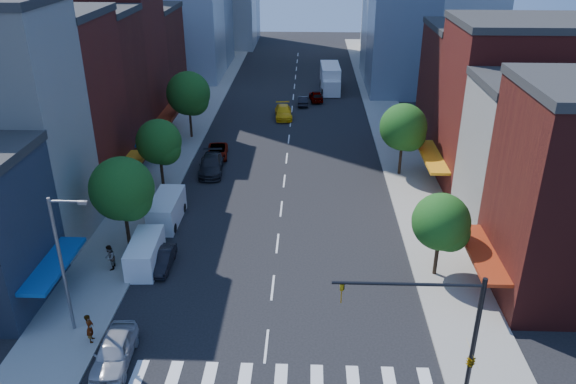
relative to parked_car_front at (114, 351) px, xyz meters
name	(u,v)px	position (x,y,z in m)	size (l,w,h in m)	color
ground	(266,346)	(8.53, 1.73, -0.82)	(220.00, 220.00, 0.00)	black
sidewalk_left	(190,126)	(-3.97, 41.73, -0.75)	(5.00, 120.00, 0.15)	gray
sidewalk_right	(391,129)	(21.03, 41.73, -0.75)	(5.00, 120.00, 0.15)	gray
crosswalk	(262,383)	(8.53, -1.27, -0.82)	(19.00, 3.00, 0.01)	silver
bldg_left_2	(44,111)	(-12.47, 22.23, 7.18)	(12.00, 9.00, 16.00)	maroon
bldg_left_3	(81,91)	(-12.47, 30.73, 6.68)	(12.00, 8.00, 15.00)	#4F1613
bldg_left_4	(107,63)	(-12.47, 39.23, 7.68)	(12.00, 9.00, 17.00)	maroon
bldg_left_5	(133,62)	(-12.47, 48.73, 5.68)	(12.00, 10.00, 13.00)	#4F1613
bldg_right_1	(547,163)	(29.53, 16.73, 5.18)	(12.00, 8.00, 12.00)	beige
bldg_right_2	(513,110)	(29.53, 25.73, 6.68)	(12.00, 10.00, 15.00)	maroon
bldg_right_3	(482,91)	(29.53, 35.73, 5.68)	(12.00, 10.00, 13.00)	#4F1613
traffic_signal	(462,347)	(18.48, -2.77, 3.33)	(7.24, 2.24, 8.00)	black
streetlight	(63,258)	(-3.27, 2.73, 4.45)	(2.25, 0.25, 9.00)	slate
tree_left_near	(124,191)	(-2.81, 12.65, 4.04)	(4.80, 4.80, 7.30)	black
tree_left_mid	(160,144)	(-2.81, 23.65, 3.70)	(4.20, 4.20, 6.65)	black
tree_left_far	(190,95)	(-2.81, 37.65, 4.38)	(5.00, 5.00, 7.75)	black
tree_right_near	(443,224)	(20.19, 9.65, 3.37)	(4.00, 4.00, 6.20)	black
tree_right_far	(405,129)	(20.19, 27.65, 4.04)	(4.60, 4.60, 7.20)	black
parked_car_front	(114,351)	(0.00, 0.00, 0.00)	(1.94, 4.83, 1.65)	#A3A3A7
parked_car_second	(162,260)	(0.28, 9.96, -0.16)	(1.40, 4.00, 1.32)	black
parked_car_third	(217,152)	(1.03, 31.78, -0.18)	(2.12, 4.59, 1.28)	#999999
parked_car_rear	(211,165)	(1.03, 27.58, 0.00)	(2.32, 5.70, 1.65)	black
cargo_van_near	(145,254)	(-0.96, 10.07, 0.23)	(2.24, 5.06, 2.12)	white
cargo_van_far	(166,210)	(-0.97, 16.85, 0.31)	(2.24, 5.40, 2.29)	white
taxi	(283,112)	(7.53, 45.88, -0.06)	(2.14, 5.25, 1.52)	yellow
traffic_car_oncoming	(303,101)	(10.03, 51.68, -0.18)	(1.36, 3.91, 1.29)	black
traffic_car_far	(316,96)	(11.83, 53.76, -0.10)	(1.70, 4.22, 1.44)	#999999
box_truck	(330,79)	(14.02, 59.87, 0.90)	(3.03, 9.14, 3.65)	silver
pedestrian_near	(90,328)	(-1.97, 1.64, 0.27)	(0.69, 0.45, 1.89)	#999999
pedestrian_far	(110,257)	(-3.33, 9.41, 0.29)	(0.93, 0.73, 1.92)	#999999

